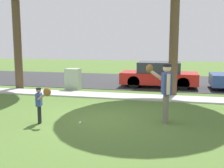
{
  "coord_description": "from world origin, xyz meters",
  "views": [
    {
      "loc": [
        2.25,
        -8.11,
        2.4
      ],
      "look_at": [
        0.15,
        0.77,
        1.0
      ],
      "focal_mm": 44.22,
      "sensor_mm": 36.0,
      "label": 1
    }
  ],
  "objects_px": {
    "person_child": "(41,100)",
    "baseball": "(80,123)",
    "utility_cabinet": "(73,79)",
    "person_adult": "(165,87)",
    "parked_hatchback_red": "(159,75)"
  },
  "relations": [
    {
      "from": "person_child",
      "to": "baseball",
      "type": "bearing_deg",
      "value": -2.22
    },
    {
      "from": "person_child",
      "to": "utility_cabinet",
      "type": "height_order",
      "value": "person_child"
    },
    {
      "from": "person_adult",
      "to": "baseball",
      "type": "height_order",
      "value": "person_adult"
    },
    {
      "from": "utility_cabinet",
      "to": "person_adult",
      "type": "bearing_deg",
      "value": -45.11
    },
    {
      "from": "person_adult",
      "to": "person_child",
      "type": "bearing_deg",
      "value": 0.8
    },
    {
      "from": "baseball",
      "to": "parked_hatchback_red",
      "type": "height_order",
      "value": "parked_hatchback_red"
    },
    {
      "from": "person_child",
      "to": "parked_hatchback_red",
      "type": "bearing_deg",
      "value": 54.68
    },
    {
      "from": "parked_hatchback_red",
      "to": "person_adult",
      "type": "bearing_deg",
      "value": -84.96
    },
    {
      "from": "person_child",
      "to": "person_adult",
      "type": "bearing_deg",
      "value": 0.8
    },
    {
      "from": "person_adult",
      "to": "parked_hatchback_red",
      "type": "relative_size",
      "value": 0.44
    },
    {
      "from": "person_child",
      "to": "baseball",
      "type": "distance_m",
      "value": 1.33
    },
    {
      "from": "baseball",
      "to": "utility_cabinet",
      "type": "xyz_separation_m",
      "value": [
        -2.33,
        5.45,
        0.5
      ]
    },
    {
      "from": "baseball",
      "to": "utility_cabinet",
      "type": "height_order",
      "value": "utility_cabinet"
    },
    {
      "from": "person_adult",
      "to": "baseball",
      "type": "distance_m",
      "value": 2.72
    },
    {
      "from": "parked_hatchback_red",
      "to": "utility_cabinet",
      "type": "bearing_deg",
      "value": -155.36
    }
  ]
}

